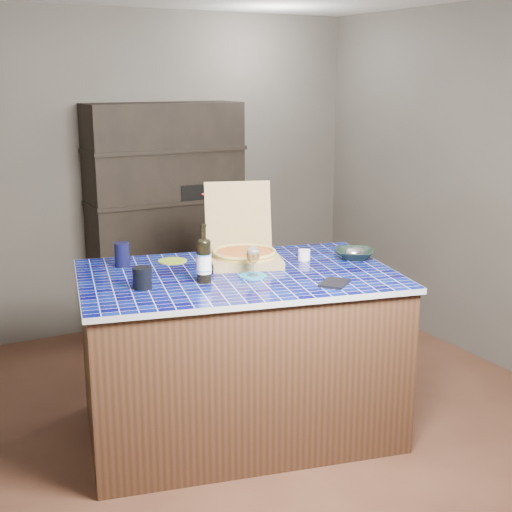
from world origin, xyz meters
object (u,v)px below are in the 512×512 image
pizza_box (243,252)px  mead_bottle (204,260)px  wine_glass (253,255)px  kitchen_island (238,353)px  dvd_case (335,283)px  bowl (355,254)px

pizza_box → mead_bottle: (-0.38, -0.27, 0.06)m
mead_bottle → wine_glass: bearing=-5.8°
kitchen_island → pizza_box: bearing=67.7°
pizza_box → dvd_case: bearing=-53.3°
wine_glass → dvd_case: size_ratio=0.94×
kitchen_island → dvd_case: 0.73m
dvd_case → kitchen_island: bearing=-179.1°
wine_glass → dvd_case: 0.46m
pizza_box → wine_glass: size_ratio=3.59×
mead_bottle → bowl: 1.00m
pizza_box → dvd_case: 0.67m
mead_bottle → dvd_case: 0.69m
pizza_box → bowl: (0.62, -0.25, -0.03)m
bowl → kitchen_island: bearing=176.5°
kitchen_island → pizza_box: pizza_box is taller
dvd_case → bowl: 0.57m
kitchen_island → dvd_case: bearing=-38.8°
dvd_case → wine_glass: bearing=-175.6°
kitchen_island → bowl: size_ratio=8.39×
dvd_case → pizza_box: bearing=160.2°
kitchen_island → bowl: 0.91m
mead_bottle → kitchen_island: bearing=16.9°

